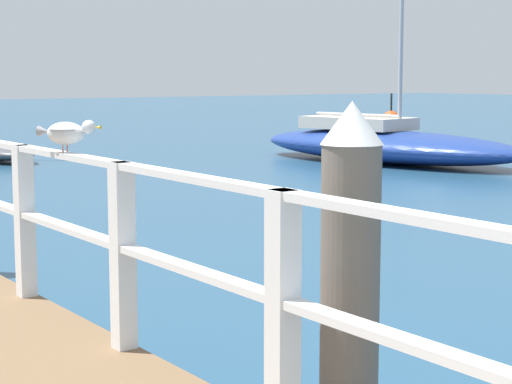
# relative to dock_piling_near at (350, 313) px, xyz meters

# --- Properties ---
(dock_piling_near) EXTENTS (0.29, 0.29, 2.01)m
(dock_piling_near) POSITION_rel_dock_piling_near_xyz_m (0.00, 0.00, 0.00)
(dock_piling_near) COLOR #6B6056
(dock_piling_near) RESTS_ON ground_plane
(seagull_foreground) EXTENTS (0.29, 0.43, 0.21)m
(seagull_foreground) POSITION_rel_dock_piling_near_xyz_m (-0.38, 2.36, 0.75)
(seagull_foreground) COLOR white
(seagull_foreground) RESTS_ON pier_railing
(boat_2) EXTENTS (3.71, 7.96, 8.99)m
(boat_2) POSITION_rel_dock_piling_near_xyz_m (12.60, 13.13, -0.56)
(boat_2) COLOR navy
(boat_2) RESTS_ON ground_plane
(channel_buoy) EXTENTS (0.70, 0.70, 1.40)m
(channel_buoy) POSITION_rel_dock_piling_near_xyz_m (22.94, 23.71, -0.65)
(channel_buoy) COLOR #E54C19
(channel_buoy) RESTS_ON ground_plane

